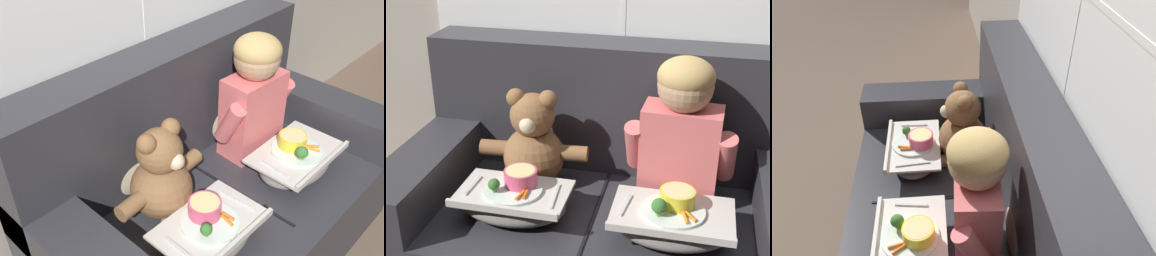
# 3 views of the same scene
# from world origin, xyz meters

# --- Properties ---
(ground_plane) EXTENTS (14.00, 14.00, 0.00)m
(ground_plane) POSITION_xyz_m (0.00, 0.00, 0.00)
(ground_plane) COLOR brown
(wall_back_with_window) EXTENTS (8.00, 0.08, 2.60)m
(wall_back_with_window) POSITION_xyz_m (0.00, 0.53, 1.31)
(wall_back_with_window) COLOR #A89E8E
(wall_back_with_window) RESTS_ON ground_plane
(couch) EXTENTS (1.64, 0.94, 1.00)m
(couch) POSITION_xyz_m (0.00, 0.08, 0.35)
(couch) COLOR #2D2D33
(couch) RESTS_ON ground_plane
(throw_pillow_behind_child) EXTENTS (0.33, 0.16, 0.34)m
(throw_pillow_behind_child) POSITION_xyz_m (0.30, 0.29, 0.59)
(throw_pillow_behind_child) COLOR #C1B293
(throw_pillow_behind_child) RESTS_ON couch
(throw_pillow_behind_teddy) EXTENTS (0.30, 0.15, 0.31)m
(throw_pillow_behind_teddy) POSITION_xyz_m (-0.30, 0.29, 0.59)
(throw_pillow_behind_teddy) COLOR #C1B293
(throw_pillow_behind_teddy) RESTS_ON couch
(child_figure) EXTENTS (0.43, 0.22, 0.60)m
(child_figure) POSITION_xyz_m (0.30, 0.10, 0.77)
(child_figure) COLOR #DB6666
(child_figure) RESTS_ON couch
(teddy_bear) EXTENTS (0.46, 0.32, 0.43)m
(teddy_bear) POSITION_xyz_m (-0.30, 0.09, 0.62)
(teddy_bear) COLOR brown
(teddy_bear) RESTS_ON couch
(lap_tray_child) EXTENTS (0.44, 0.29, 0.19)m
(lap_tray_child) POSITION_xyz_m (0.30, -0.16, 0.50)
(lap_tray_child) COLOR slate
(lap_tray_child) RESTS_ON child_figure
(lap_tray_teddy) EXTENTS (0.42, 0.28, 0.18)m
(lap_tray_teddy) POSITION_xyz_m (-0.30, -0.16, 0.50)
(lap_tray_teddy) COLOR slate
(lap_tray_teddy) RESTS_ON teddy_bear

